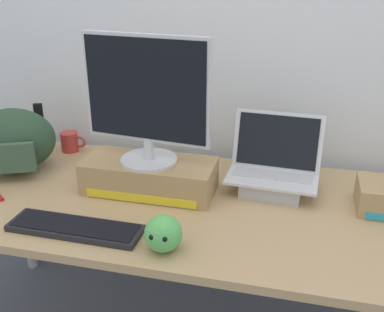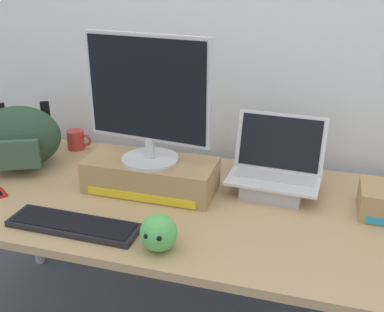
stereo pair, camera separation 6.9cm
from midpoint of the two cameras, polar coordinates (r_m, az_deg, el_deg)
name	(u,v)px [view 1 (the left image)]	position (r m, az deg, el deg)	size (l,w,h in m)	color
back_wall	(222,20)	(2.00, 2.68, 16.44)	(7.00, 0.10, 2.60)	silver
desk	(192,215)	(1.72, -1.16, -7.29)	(2.07, 0.84, 0.72)	tan
toner_box_yellow	(150,176)	(1.75, -6.40, -2.49)	(0.49, 0.22, 0.12)	#A88456
desktop_monitor	(146,100)	(1.64, -6.88, 6.91)	(0.47, 0.21, 0.47)	silver
open_laptop	(273,175)	(1.77, 8.90, -2.40)	(0.35, 0.25, 0.28)	#ADADB2
external_keyboard	(75,228)	(1.57, -15.50, -8.57)	(0.44, 0.13, 0.02)	black
messenger_backpack	(13,140)	(2.04, -22.20, 1.80)	(0.41, 0.35, 0.26)	#28422D
coffee_mug	(70,142)	(2.19, -15.72, 1.70)	(0.12, 0.08, 0.09)	#B2332D
plush_toy	(163,233)	(1.41, -5.00, -9.54)	(0.12, 0.12, 0.12)	#56B256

